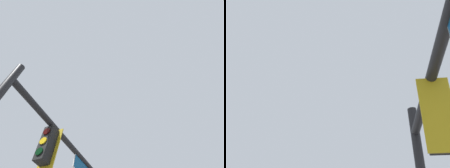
% 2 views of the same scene
% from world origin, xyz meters
% --- Properties ---
extents(signal_pole_near, '(5.66, 1.54, 5.52)m').
position_xyz_m(signal_pole_near, '(-3.49, -7.85, 4.00)').
color(signal_pole_near, black).
rests_on(signal_pole_near, ground_plane).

